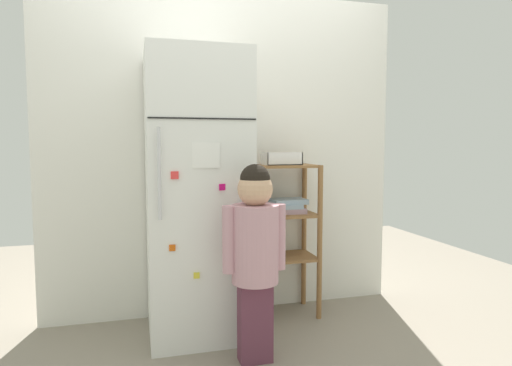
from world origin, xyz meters
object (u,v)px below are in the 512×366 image
Objects in this scene: pantry_shelf_unit at (285,221)px; child_standing at (254,243)px; fruit_bin at (282,160)px; refrigerator at (197,195)px.

child_standing is at bearing -122.28° from pantry_shelf_unit.
fruit_bin reaches higher than pantry_shelf_unit.
refrigerator is 0.57m from child_standing.
pantry_shelf_unit is 4.25× the size of fruit_bin.
pantry_shelf_unit is at bearing 57.72° from child_standing.
refrigerator is at bearing 117.65° from child_standing.
child_standing is at bearing -121.06° from fruit_bin.
pantry_shelf_unit is at bearing 30.06° from fruit_bin.
child_standing is (0.25, -0.47, -0.22)m from refrigerator.
child_standing is 4.38× the size of fruit_bin.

